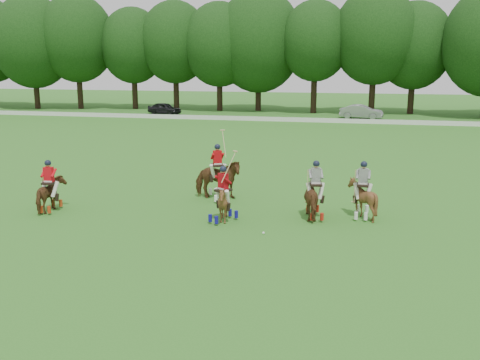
% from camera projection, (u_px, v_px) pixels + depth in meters
% --- Properties ---
extents(ground, '(180.00, 180.00, 0.00)m').
position_uv_depth(ground, '(175.00, 247.00, 17.59)').
color(ground, '#2F7421').
rests_on(ground, ground).
extents(tree_line, '(117.98, 14.32, 14.75)m').
position_uv_depth(tree_line, '(318.00, 41.00, 61.43)').
color(tree_line, black).
rests_on(tree_line, ground).
extents(boundary_rail, '(120.00, 0.10, 0.44)m').
position_uv_depth(boundary_rail, '(304.00, 120.00, 53.68)').
color(boundary_rail, white).
rests_on(boundary_rail, ground).
extents(car_left, '(4.23, 2.49, 1.35)m').
position_uv_depth(car_left, '(165.00, 108.00, 61.52)').
color(car_left, black).
rests_on(car_left, ground).
extents(car_mid, '(4.65, 2.16, 1.47)m').
position_uv_depth(car_mid, '(361.00, 112.00, 56.62)').
color(car_mid, '#97979C').
rests_on(car_mid, ground).
extents(polo_red_a, '(1.04, 1.70, 2.12)m').
position_uv_depth(polo_red_a, '(50.00, 193.00, 21.56)').
color(polo_red_a, '#492713').
rests_on(polo_red_a, ground).
extents(polo_red_b, '(2.25, 2.14, 3.01)m').
position_uv_depth(polo_red_b, '(218.00, 179.00, 23.41)').
color(polo_red_b, '#492713').
rests_on(polo_red_b, ground).
extents(polo_red_c, '(1.66, 1.71, 2.70)m').
position_uv_depth(polo_red_c, '(223.00, 202.00, 20.15)').
color(polo_red_c, '#492713').
rests_on(polo_red_c, ground).
extents(polo_stripe_a, '(1.25, 1.99, 2.27)m').
position_uv_depth(polo_stripe_a, '(315.00, 198.00, 20.63)').
color(polo_stripe_a, '#492713').
rests_on(polo_stripe_a, ground).
extents(polo_stripe_b, '(1.27, 1.41, 2.23)m').
position_uv_depth(polo_stripe_b, '(362.00, 198.00, 20.69)').
color(polo_stripe_b, '#492713').
rests_on(polo_stripe_b, ground).
extents(polo_ball, '(0.09, 0.09, 0.09)m').
position_uv_depth(polo_ball, '(263.00, 233.00, 18.84)').
color(polo_ball, white).
rests_on(polo_ball, ground).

